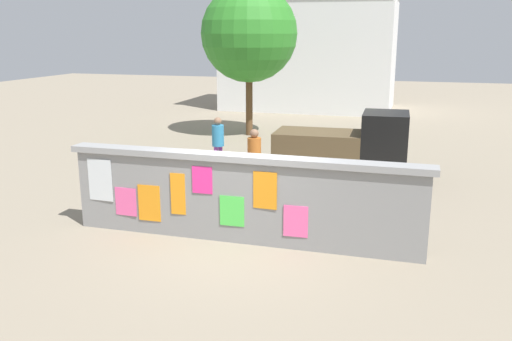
{
  "coord_description": "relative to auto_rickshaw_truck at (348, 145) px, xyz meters",
  "views": [
    {
      "loc": [
        3.08,
        -9.42,
        3.92
      ],
      "look_at": [
        -0.17,
        1.57,
        1.02
      ],
      "focal_mm": 38.18,
      "sensor_mm": 36.0,
      "label": 1
    }
  ],
  "objects": [
    {
      "name": "bicycle_far",
      "position": [
        -3.67,
        -2.24,
        -0.54
      ],
      "size": [
        1.67,
        0.57,
        0.95
      ],
      "color": "black",
      "rests_on": "ground"
    },
    {
      "name": "person_bystander",
      "position": [
        -3.59,
        -0.62,
        0.09
      ],
      "size": [
        0.45,
        0.45,
        1.62
      ],
      "color": "purple",
      "rests_on": "ground"
    },
    {
      "name": "ground",
      "position": [
        -1.33,
        2.56,
        -0.9
      ],
      "size": [
        60.0,
        60.0,
        0.0
      ],
      "primitive_type": "plane",
      "color": "gray"
    },
    {
      "name": "bicycle_near",
      "position": [
        -0.68,
        -3.3,
        -0.54
      ],
      "size": [
        1.71,
        0.44,
        0.95
      ],
      "color": "black",
      "rests_on": "ground"
    },
    {
      "name": "poster_wall",
      "position": [
        -1.34,
        -5.44,
        -0.02
      ],
      "size": [
        7.07,
        0.42,
        1.71
      ],
      "color": "gray",
      "rests_on": "ground"
    },
    {
      "name": "motorcycle",
      "position": [
        -2.75,
        -4.03,
        -0.44
      ],
      "size": [
        1.9,
        0.56,
        0.87
      ],
      "color": "black",
      "rests_on": "ground"
    },
    {
      "name": "tree_roadside",
      "position": [
        -4.52,
        5.42,
        2.98
      ],
      "size": [
        3.67,
        3.67,
        5.73
      ],
      "color": "brown",
      "rests_on": "ground"
    },
    {
      "name": "building_background",
      "position": [
        -3.81,
        14.03,
        2.26
      ],
      "size": [
        8.91,
        5.46,
        6.27
      ],
      "color": "silver",
      "rests_on": "ground"
    },
    {
      "name": "person_walking",
      "position": [
        -2.05,
        -2.16,
        0.09
      ],
      "size": [
        0.47,
        0.47,
        1.62
      ],
      "color": "#338CBF",
      "rests_on": "ground"
    },
    {
      "name": "auto_rickshaw_truck",
      "position": [
        0.0,
        0.0,
        0.0
      ],
      "size": [
        3.65,
        1.63,
        1.85
      ],
      "color": "black",
      "rests_on": "ground"
    }
  ]
}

